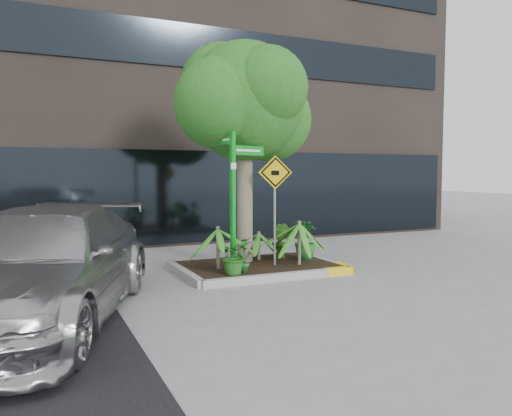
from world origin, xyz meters
name	(u,v)px	position (x,y,z in m)	size (l,w,h in m)	color
ground	(255,274)	(0.00, 0.00, 0.00)	(80.00, 80.00, 0.00)	gray
building	(168,19)	(0.50, 8.50, 7.50)	(18.00, 8.00, 15.00)	#2D2621
planter	(260,266)	(0.23, 0.27, 0.10)	(3.35, 2.36, 0.15)	#9E9E99
tree	(244,102)	(0.08, 0.72, 3.58)	(3.27, 2.90, 4.90)	gray
palm_front	(299,224)	(0.97, -0.12, 1.00)	(1.03, 1.03, 1.14)	gray
palm_left	(218,229)	(-0.74, 0.17, 0.94)	(0.95, 0.95, 1.06)	gray
palm_back	(259,233)	(0.43, 0.75, 0.73)	(0.70, 0.70, 0.78)	gray
parked_car	(42,266)	(-4.02, -1.78, 0.79)	(2.21, 5.43, 1.58)	#AAABAF
shrub_a	(234,256)	(-0.67, -0.51, 0.50)	(0.62, 0.62, 0.69)	#215E1B
shrub_b	(305,240)	(1.40, 0.38, 0.59)	(0.49, 0.49, 0.87)	#1F6723
shrub_c	(244,255)	(-0.43, -0.45, 0.49)	(0.35, 0.35, 0.67)	#1F6623
shrub_d	(281,240)	(0.98, 0.72, 0.55)	(0.44, 0.44, 0.80)	#2C5E1B
street_sign_post	(233,188)	(-0.56, -0.23, 1.77)	(1.00, 0.82, 2.86)	#0C8D1B
cattle_sign	(275,191)	(0.49, 0.06, 1.69)	(0.65, 0.31, 2.27)	slate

